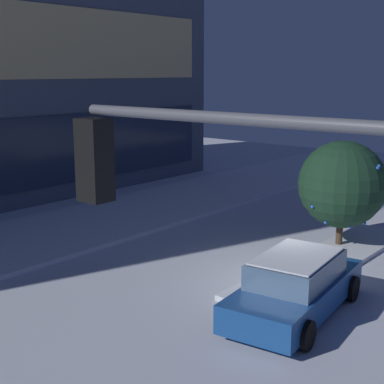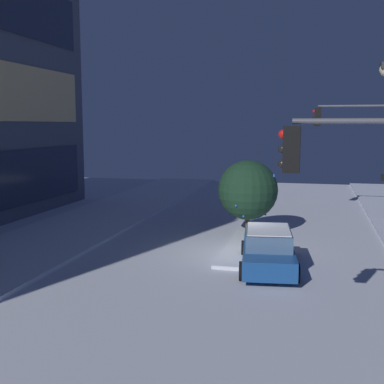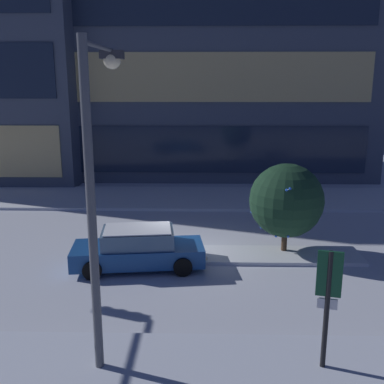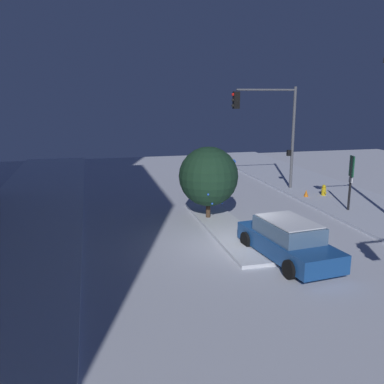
# 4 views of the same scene
# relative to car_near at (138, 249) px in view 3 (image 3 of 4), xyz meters

# --- Properties ---
(ground) EXTENTS (52.00, 52.00, 0.00)m
(ground) POSITION_rel_car_near_xyz_m (1.64, 1.41, -0.71)
(ground) COLOR silver
(curb_strip_far) EXTENTS (52.00, 5.20, 0.14)m
(curb_strip_far) POSITION_rel_car_near_xyz_m (1.64, 10.05, -0.64)
(curb_strip_far) COLOR silver
(curb_strip_far) RESTS_ON ground
(median_strip) EXTENTS (9.00, 1.80, 0.14)m
(median_strip) POSITION_rel_car_near_xyz_m (3.92, 1.10, -0.64)
(median_strip) COLOR silver
(median_strip) RESTS_ON ground
(car_near) EXTENTS (4.94, 2.44, 1.49)m
(car_near) POSITION_rel_car_near_xyz_m (0.00, 0.00, 0.00)
(car_near) COLOR #19478C
(car_near) RESTS_ON ground
(street_lamp_arched) EXTENTS (0.56, 2.61, 7.44)m
(street_lamp_arched) POSITION_rel_car_near_xyz_m (-0.02, -5.34, 4.14)
(street_lamp_arched) COLOR #565960
(street_lamp_arched) RESTS_ON ground
(parking_info_sign) EXTENTS (0.55, 0.19, 2.96)m
(parking_info_sign) POSITION_rel_car_near_xyz_m (5.10, -5.94, 1.19)
(parking_info_sign) COLOR black
(parking_info_sign) RESTS_ON ground
(decorated_tree_median) EXTENTS (2.85, 2.85, 3.59)m
(decorated_tree_median) POSITION_rel_car_near_xyz_m (5.53, 1.49, 1.45)
(decorated_tree_median) COLOR #473323
(decorated_tree_median) RESTS_ON ground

